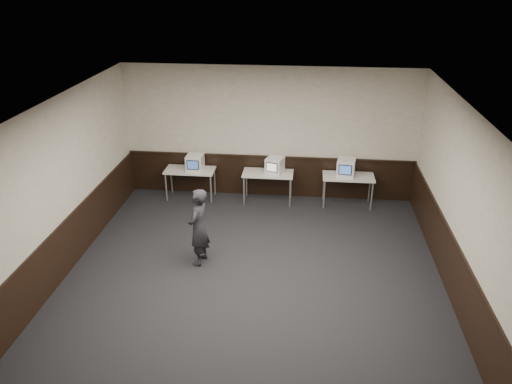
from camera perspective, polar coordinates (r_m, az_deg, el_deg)
floor at (r=9.11m, az=-0.58°, el=-10.83°), size 8.00×8.00×0.00m
ceiling at (r=7.71m, az=-0.68°, el=8.93°), size 8.00×8.00×0.00m
back_wall at (r=11.98m, az=1.58°, el=6.72°), size 7.00×0.00×7.00m
left_wall at (r=9.32m, az=-22.52°, el=-0.65°), size 0.00×8.00×8.00m
right_wall at (r=8.65m, az=23.10°, el=-2.72°), size 0.00×8.00×8.00m
wainscot_back at (r=12.35m, az=1.51°, el=1.83°), size 6.98×0.04×1.00m
wainscot_left at (r=9.80m, az=-21.38°, el=-6.48°), size 0.04×7.98×1.00m
wainscot_right at (r=9.17m, az=21.84°, el=-8.84°), size 0.04×7.98×1.00m
wainscot_rail at (r=12.14m, az=1.53°, el=4.05°), size 6.98×0.06×0.04m
desk_left at (r=12.21m, az=-7.55°, el=2.26°), size 1.20×0.60×0.75m
desk_center at (r=11.93m, az=1.37°, el=1.91°), size 1.20×0.60×0.75m
desk_right at (r=11.94m, az=10.50°, el=1.51°), size 1.20×0.60×0.75m
emac_left at (r=12.06m, az=-7.00°, el=3.35°), size 0.40×0.43×0.39m
emac_center at (r=11.84m, az=2.16°, el=3.08°), size 0.48×0.49×0.38m
emac_right at (r=11.85m, az=10.25°, el=2.78°), size 0.47×0.49×0.41m
person at (r=9.47m, az=-6.58°, el=-4.01°), size 0.46×0.62×1.55m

